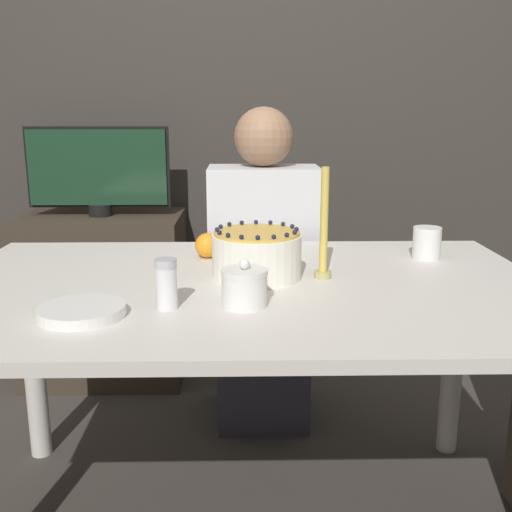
{
  "coord_description": "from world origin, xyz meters",
  "views": [
    {
      "loc": [
        0.0,
        -1.48,
        1.18
      ],
      "look_at": [
        0.03,
        0.05,
        0.81
      ],
      "focal_mm": 42.0,
      "sensor_mm": 36.0,
      "label": 1
    }
  ],
  "objects_px": {
    "sugar_bowl": "(244,287)",
    "sugar_shaker": "(166,284)",
    "candle": "(323,233)",
    "cake": "(256,255)",
    "tv_monitor": "(98,170)",
    "person_man_blue_shirt": "(263,290)"
  },
  "relations": [
    {
      "from": "candle",
      "to": "tv_monitor",
      "type": "relative_size",
      "value": 0.48
    },
    {
      "from": "candle",
      "to": "person_man_blue_shirt",
      "type": "bearing_deg",
      "value": 101.85
    },
    {
      "from": "sugar_bowl",
      "to": "tv_monitor",
      "type": "relative_size",
      "value": 0.18
    },
    {
      "from": "sugar_shaker",
      "to": "candle",
      "type": "height_order",
      "value": "candle"
    },
    {
      "from": "sugar_bowl",
      "to": "candle",
      "type": "height_order",
      "value": "candle"
    },
    {
      "from": "sugar_bowl",
      "to": "sugar_shaker",
      "type": "height_order",
      "value": "sugar_shaker"
    },
    {
      "from": "sugar_shaker",
      "to": "person_man_blue_shirt",
      "type": "distance_m",
      "value": 0.97
    },
    {
      "from": "sugar_bowl",
      "to": "sugar_shaker",
      "type": "relative_size",
      "value": 0.96
    },
    {
      "from": "candle",
      "to": "tv_monitor",
      "type": "distance_m",
      "value": 1.36
    },
    {
      "from": "cake",
      "to": "candle",
      "type": "xyz_separation_m",
      "value": [
        0.17,
        -0.01,
        0.06
      ]
    },
    {
      "from": "sugar_bowl",
      "to": "candle",
      "type": "bearing_deg",
      "value": 48.14
    },
    {
      "from": "candle",
      "to": "tv_monitor",
      "type": "xyz_separation_m",
      "value": [
        -0.83,
        1.07,
        0.06
      ]
    },
    {
      "from": "cake",
      "to": "sugar_shaker",
      "type": "relative_size",
      "value": 2.06
    },
    {
      "from": "sugar_bowl",
      "to": "candle",
      "type": "xyz_separation_m",
      "value": [
        0.21,
        0.23,
        0.08
      ]
    },
    {
      "from": "sugar_bowl",
      "to": "sugar_shaker",
      "type": "bearing_deg",
      "value": -175.08
    },
    {
      "from": "person_man_blue_shirt",
      "to": "sugar_shaker",
      "type": "bearing_deg",
      "value": 74.72
    },
    {
      "from": "person_man_blue_shirt",
      "to": "tv_monitor",
      "type": "xyz_separation_m",
      "value": [
        -0.7,
        0.42,
        0.41
      ]
    },
    {
      "from": "cake",
      "to": "sugar_bowl",
      "type": "distance_m",
      "value": 0.24
    },
    {
      "from": "person_man_blue_shirt",
      "to": "tv_monitor",
      "type": "height_order",
      "value": "person_man_blue_shirt"
    },
    {
      "from": "sugar_shaker",
      "to": "tv_monitor",
      "type": "bearing_deg",
      "value": 108.98
    },
    {
      "from": "cake",
      "to": "tv_monitor",
      "type": "height_order",
      "value": "tv_monitor"
    },
    {
      "from": "sugar_shaker",
      "to": "person_man_blue_shirt",
      "type": "xyz_separation_m",
      "value": [
        0.24,
        0.89,
        -0.29
      ]
    }
  ]
}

